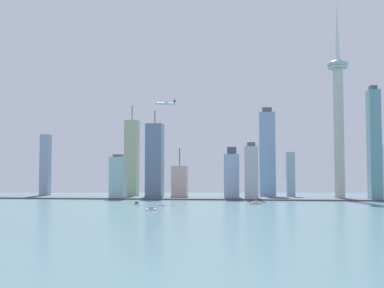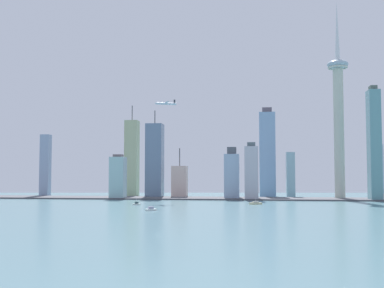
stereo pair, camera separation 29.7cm
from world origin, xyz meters
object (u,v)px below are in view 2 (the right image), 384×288
(skyscraper_2, at_px, (290,175))
(skyscraper_11, at_px, (118,177))
(observation_tower, at_px, (338,108))
(skyscraper_7, at_px, (251,172))
(boat_0, at_px, (151,209))
(skyscraper_3, at_px, (232,175))
(skyscraper_0, at_px, (267,153))
(skyscraper_10, at_px, (155,161))
(skyscraper_5, at_px, (374,144))
(skyscraper_6, at_px, (180,182))
(boat_2, at_px, (256,203))
(boat_1, at_px, (137,204))
(skyscraper_8, at_px, (377,170))
(skyscraper_4, at_px, (132,158))
(skyscraper_1, at_px, (45,165))
(airplane, at_px, (166,104))

(skyscraper_2, bearing_deg, skyscraper_11, -160.06)
(observation_tower, xyz_separation_m, skyscraper_7, (-135.27, -31.57, -100.84))
(skyscraper_7, distance_m, boat_0, 254.92)
(skyscraper_3, bearing_deg, skyscraper_11, -172.38)
(skyscraper_0, height_order, skyscraper_7, skyscraper_0)
(skyscraper_10, bearing_deg, skyscraper_5, -8.31)
(skyscraper_6, xyz_separation_m, boat_2, (123.60, -153.32, -24.64))
(boat_1, bearing_deg, skyscraper_5, 165.63)
(observation_tower, xyz_separation_m, skyscraper_6, (-253.00, 14.42, -116.20))
(observation_tower, height_order, skyscraper_10, observation_tower)
(skyscraper_3, relative_size, boat_0, 6.31)
(skyscraper_0, relative_size, skyscraper_8, 1.62)
(skyscraper_4, xyz_separation_m, skyscraper_7, (215.07, -109.04, -26.32))
(skyscraper_0, xyz_separation_m, skyscraper_2, (37.88, -21.28, -37.25))
(skyscraper_2, relative_size, skyscraper_4, 0.46)
(skyscraper_5, relative_size, skyscraper_10, 1.17)
(observation_tower, xyz_separation_m, boat_1, (-278.51, -171.67, -140.86))
(skyscraper_8, distance_m, boat_0, 462.96)
(skyscraper_4, xyz_separation_m, boat_0, (109.77, -337.74, -66.23))
(skyscraper_1, relative_size, skyscraper_7, 1.24)
(observation_tower, height_order, skyscraper_1, observation_tower)
(skyscraper_11, bearing_deg, observation_tower, 5.82)
(skyscraper_2, height_order, skyscraper_5, skyscraper_5)
(skyscraper_7, xyz_separation_m, boat_0, (-105.31, -228.70, -39.92))
(skyscraper_5, bearing_deg, observation_tower, 143.27)
(skyscraper_4, height_order, airplane, skyscraper_4)
(skyscraper_7, bearing_deg, skyscraper_0, 76.97)
(observation_tower, bearing_deg, boat_1, -148.35)
(skyscraper_5, relative_size, boat_0, 13.16)
(skyscraper_0, xyz_separation_m, skyscraper_3, (-57.71, -96.47, -37.88))
(skyscraper_1, distance_m, skyscraper_10, 199.64)
(observation_tower, bearing_deg, skyscraper_0, 141.80)
(skyscraper_1, bearing_deg, observation_tower, -3.90)
(skyscraper_6, xyz_separation_m, skyscraper_8, (327.59, 61.57, 19.49))
(skyscraper_10, xyz_separation_m, boat_1, (16.84, -188.25, -59.71))
(skyscraper_3, relative_size, skyscraper_6, 1.00)
(skyscraper_5, relative_size, skyscraper_6, 2.08)
(skyscraper_4, xyz_separation_m, skyscraper_10, (54.98, -60.89, -6.63))
(skyscraper_10, distance_m, skyscraper_11, 75.41)
(skyscraper_2, distance_m, skyscraper_7, 115.51)
(skyscraper_1, xyz_separation_m, skyscraper_6, (241.13, -19.27, -27.85))
(skyscraper_0, xyz_separation_m, skyscraper_7, (-27.02, -116.76, -33.58))
(skyscraper_3, xyz_separation_m, skyscraper_5, (210.27, -21.78, 45.37))
(boat_2, distance_m, airplane, 207.78)
(skyscraper_11, xyz_separation_m, airplane, (81.39, -30.80, 110.66))
(airplane, bearing_deg, skyscraper_11, -42.50)
(boat_0, bearing_deg, skyscraper_10, 64.44)
(skyscraper_6, distance_m, boat_1, 189.44)
(skyscraper_1, xyz_separation_m, skyscraper_2, (423.77, 30.23, -16.16))
(skyscraper_3, distance_m, boat_2, 137.48)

